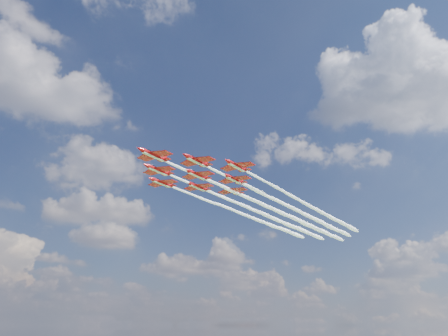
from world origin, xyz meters
The scene contains 9 objects.
jet_lead centered at (18.29, 11.98, 73.51)m, with size 93.72×59.39×3.08m.
jet_row2_port centered at (31.08, 10.99, 73.51)m, with size 93.72×59.39×3.08m.
jet_row2_starb centered at (23.20, 23.82, 73.51)m, with size 93.72×59.39×3.08m.
jet_row3_port centered at (43.86, 10.00, 73.51)m, with size 93.72×59.39×3.08m.
jet_row3_centre centered at (35.99, 22.83, 73.51)m, with size 93.72×59.39×3.08m.
jet_row3_starb centered at (28.12, 35.67, 73.51)m, with size 93.72×59.39×3.08m.
jet_row4_port centered at (48.78, 21.85, 73.51)m, with size 93.72×59.39×3.08m.
jet_row4_starb centered at (40.90, 34.68, 73.51)m, with size 93.72×59.39×3.08m.
jet_tail centered at (53.69, 33.69, 73.51)m, with size 93.72×59.39×3.08m.
Camera 1 is at (-55.26, -127.74, 27.76)m, focal length 35.00 mm.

